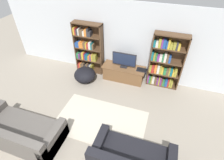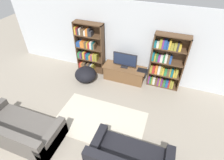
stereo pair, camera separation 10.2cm
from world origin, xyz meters
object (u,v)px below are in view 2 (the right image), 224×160
at_px(bookshelf_left, 89,49).
at_px(television, 125,60).
at_px(bookshelf_right, 166,64).
at_px(tv_stand, 124,73).
at_px(beanbag_ottoman, 86,74).
at_px(laptop, 142,70).
at_px(couch_left_sectional, 20,131).

relative_size(bookshelf_left, television, 2.29).
bearing_deg(bookshelf_right, television, -173.13).
height_order(tv_stand, beanbag_ottoman, tv_stand).
bearing_deg(bookshelf_left, tv_stand, -6.40).
distance_m(bookshelf_right, tv_stand, 1.44).
bearing_deg(beanbag_ottoman, laptop, 15.48).
height_order(bookshelf_left, beanbag_ottoman, bookshelf_left).
bearing_deg(tv_stand, beanbag_ottoman, -157.72).
xyz_separation_m(bookshelf_right, laptop, (-0.67, -0.15, -0.34)).
bearing_deg(beanbag_ottoman, tv_stand, 22.28).
xyz_separation_m(bookshelf_right, television, (-1.30, -0.16, -0.06)).
height_order(bookshelf_left, tv_stand, bookshelf_left).
bearing_deg(laptop, television, -179.35).
height_order(television, beanbag_ottoman, television).
distance_m(bookshelf_right, couch_left_sectional, 4.53).
height_order(bookshelf_left, laptop, bookshelf_left).
bearing_deg(bookshelf_right, laptop, -167.49).
distance_m(bookshelf_right, laptop, 0.77).
distance_m(bookshelf_left, television, 1.41).
bearing_deg(television, couch_left_sectional, -118.52).
xyz_separation_m(television, laptop, (0.63, 0.01, -0.27)).
relative_size(bookshelf_left, tv_stand, 1.26).
relative_size(bookshelf_right, television, 2.29).
bearing_deg(television, beanbag_ottoman, -157.76).
height_order(tv_stand, couch_left_sectional, couch_left_sectional).
bearing_deg(beanbag_ottoman, bookshelf_left, 101.71).
xyz_separation_m(tv_stand, beanbag_ottoman, (-1.26, -0.52, -0.02)).
relative_size(tv_stand, television, 1.82).
bearing_deg(television, bookshelf_left, 173.55).
distance_m(bookshelf_right, television, 1.31).
bearing_deg(couch_left_sectional, bookshelf_left, 84.52).
bearing_deg(bookshelf_right, beanbag_ottoman, -165.29).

